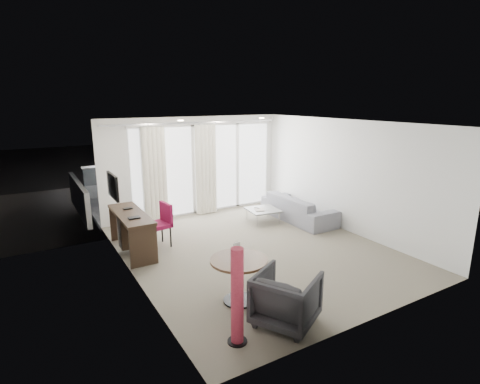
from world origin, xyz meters
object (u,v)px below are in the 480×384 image
desk (132,232)px  sofa (298,208)px  round_table (239,280)px  red_lamp (237,297)px  rattan_chair_a (222,186)px  coffee_table (263,215)px  rattan_chair_b (223,178)px  tub_armchair (286,298)px  desk_chair (158,226)px

desk → sofa: 4.24m
round_table → sofa: 4.30m
red_lamp → rattan_chair_a: size_ratio=1.71×
desk → coffee_table: (3.36, 0.22, -0.24)m
round_table → coffee_table: round_table is taller
desk → sofa: size_ratio=0.79×
red_lamp → sofa: size_ratio=0.59×
red_lamp → rattan_chair_a: bearing=63.7°
coffee_table → rattan_chair_a: bearing=85.3°
rattan_chair_a → red_lamp: bearing=-137.4°
round_table → coffee_table: 3.90m
round_table → rattan_chair_b: rattan_chair_b is taller
coffee_table → rattan_chair_a: rattan_chair_a is taller
red_lamp → coffee_table: bearing=52.3°
round_table → sofa: round_table is taller
coffee_table → rattan_chair_b: rattan_chair_b is taller
red_lamp → sofa: red_lamp is taller
desk → rattan_chair_b: 5.47m
tub_armchair → rattan_chair_a: (2.41, 6.44, 0.01)m
desk_chair → tub_armchair: 3.66m
rattan_chair_a → coffee_table: bearing=-115.8°
desk → tub_armchair: 3.80m
desk → rattan_chair_a: size_ratio=2.29×
sofa → desk_chair: bearing=88.7°
round_table → tub_armchair: tub_armchair is taller
red_lamp → rattan_chair_a: (3.21, 6.48, -0.27)m
red_lamp → tub_armchair: bearing=2.6°
tub_armchair → rattan_chair_b: 7.85m
rattan_chair_b → rattan_chair_a: bearing=-140.2°
sofa → rattan_chair_b: size_ratio=2.58×
desk_chair → rattan_chair_a: desk_chair is taller
desk → round_table: size_ratio=1.97×
red_lamp → rattan_chair_a: red_lamp is taller
tub_armchair → coffee_table: (2.19, 3.84, -0.21)m
rattan_chair_a → round_table: bearing=-136.6°
round_table → desk_chair: bearing=97.1°
desk → red_lamp: bearing=-84.3°
round_table → rattan_chair_b: bearing=64.1°
red_lamp → tub_armchair: 0.85m
desk → red_lamp: red_lamp is taller
red_lamp → rattan_chair_b: size_ratio=1.53×
coffee_table → sofa: 0.95m
sofa → desk: bearing=88.7°
sofa → rattan_chair_a: size_ratio=2.89×
rattan_chair_a → rattan_chair_b: size_ratio=0.89×
round_table → red_lamp: red_lamp is taller
round_table → rattan_chair_a: 6.23m
desk → red_lamp: size_ratio=1.34×
desk_chair → rattan_chair_a: 4.15m
round_table → coffee_table: (2.47, 3.02, -0.18)m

